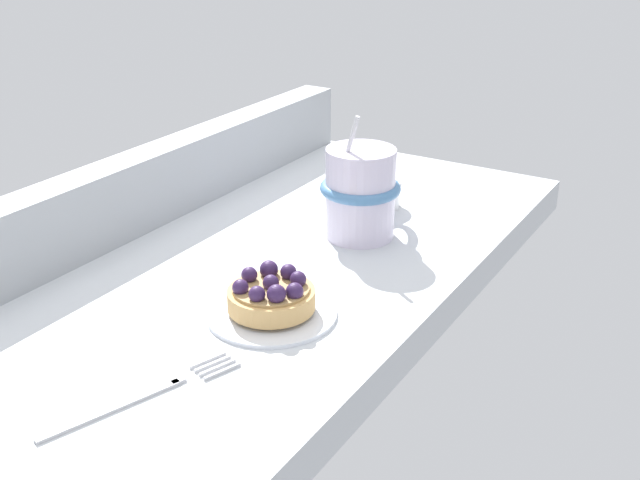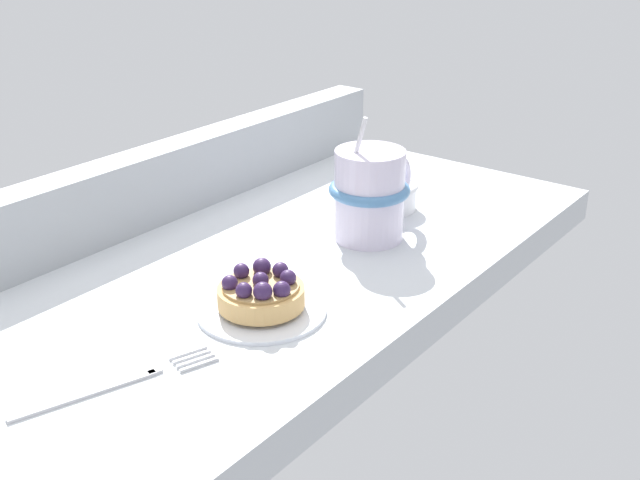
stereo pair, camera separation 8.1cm
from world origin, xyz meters
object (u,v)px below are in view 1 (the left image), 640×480
Objects in this scene: sugar_bowl at (373,192)px; coffee_mug at (362,192)px; dessert_fork at (145,394)px; dessert_plate at (272,312)px; raspberry_tart at (271,294)px.

coffee_mug is at bearing -160.75° from sugar_bowl.
dessert_plate is at bearing -4.07° from dessert_fork.
coffee_mug reaches higher than sugar_bowl.
sugar_bowl is at bearing 9.46° from dessert_plate.
dessert_plate is 21.46cm from coffee_mug.
raspberry_tart is 0.56× the size of coffee_mug.
dessert_plate is at bearing 89.83° from raspberry_tart.
sugar_bowl is at bearing 4.77° from dessert_fork.
raspberry_tart is 16.07cm from dessert_fork.
coffee_mug is at bearing 1.14° from dessert_fork.
sugar_bowl reaches higher than dessert_fork.
sugar_bowl is at bearing 19.25° from coffee_mug.
raspberry_tart is (-0.00, -0.03, 1.82)cm from dessert_plate.
dessert_fork is (-15.92, 1.17, -1.89)cm from raspberry_tart.
sugar_bowl is (8.76, 3.06, -3.48)cm from coffee_mug.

